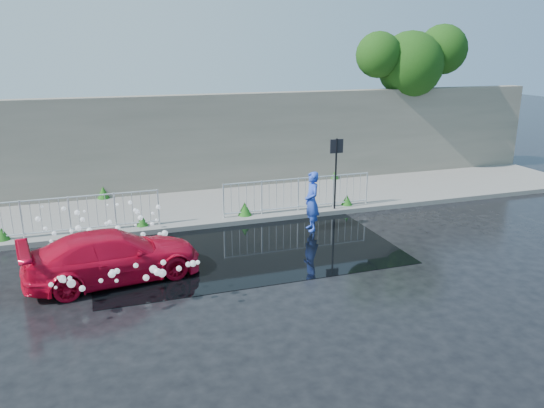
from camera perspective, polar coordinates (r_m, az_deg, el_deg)
The scene contains 13 objects.
ground at distance 13.59m, azimuth -3.86°, elevation -6.44°, with size 90.00×90.00×0.00m, color black.
pavement at distance 18.17m, azimuth -7.97°, elevation -0.33°, with size 30.00×4.00×0.15m, color slate.
curb at distance 16.30m, azimuth -6.61°, elevation -2.25°, with size 30.00×0.25×0.16m, color slate.
retaining_wall at distance 19.86m, azimuth -9.41°, elevation 6.47°, with size 30.00×0.60×3.50m, color #6A665A.
puddle at distance 14.61m, azimuth -2.99°, elevation -4.72°, with size 8.00×5.00×0.01m, color black.
sign_post at distance 17.27m, azimuth 6.90°, elevation 4.48°, with size 0.45×0.06×2.50m.
tree at distance 23.34m, azimuth 14.91°, elevation 14.73°, with size 4.95×2.72×6.23m.
railing_left at distance 16.14m, azimuth -20.96°, elevation -1.00°, with size 5.05×0.05×1.10m.
railing_right at distance 17.26m, azimuth 2.83°, elevation 1.19°, with size 5.05×0.05×1.10m.
weeds at distance 17.63m, azimuth -8.44°, elevation 0.02°, with size 12.17×3.93×0.43m.
water_spray at distance 13.55m, azimuth -16.73°, elevation -4.11°, with size 3.65×5.63×1.00m.
red_car at distance 13.03m, azimuth -16.69°, elevation -5.38°, with size 1.65×4.05×1.18m, color red.
person at distance 15.77m, azimuth 4.30°, elevation 0.28°, with size 0.65×0.43×1.79m, color blue.
Camera 1 is at (-3.16, -12.12, 5.29)m, focal length 35.00 mm.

